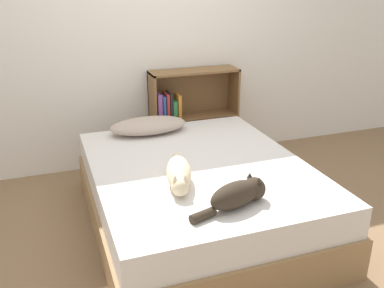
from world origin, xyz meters
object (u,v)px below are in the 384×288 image
Objects in this scene: cat_dark at (239,194)px; bookshelf at (189,114)px; bed at (198,196)px; cat_light at (179,174)px; pillow at (148,126)px.

bookshelf is (0.33, 1.82, -0.10)m from cat_dark.
bookshelf is (0.34, 1.20, 0.23)m from bed.
cat_light is 1.57m from bookshelf.
pillow is 1.38m from cat_dark.
pillow is at bearing -138.76° from bookshelf.
pillow reaches higher than bed.
pillow is 1.07× the size of cat_light.
bookshelf reaches higher than cat_dark.
bookshelf reaches higher than pillow.
cat_light is (-0.06, -1.00, 0.01)m from pillow.
cat_dark is (0.24, -0.37, -0.00)m from cat_light.
cat_dark is at bearing -88.64° from bed.
bookshelf reaches higher than cat_light.
cat_light is (-0.23, -0.25, 0.33)m from bed.
pillow is (-0.17, 0.74, 0.32)m from bed.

